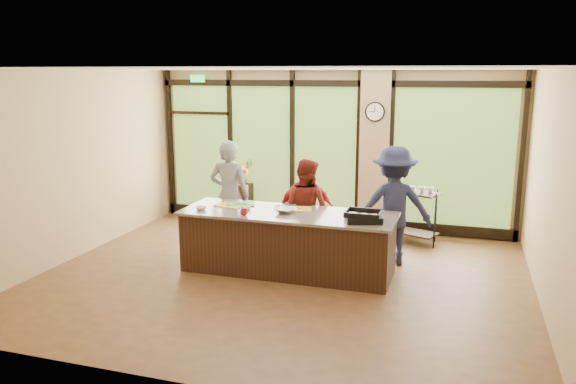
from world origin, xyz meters
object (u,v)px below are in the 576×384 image
Objects in this scene: island_base at (288,243)px; cook_right at (394,206)px; roasting_pan at (363,219)px; cook_left at (229,195)px; flower_stand at (241,203)px; bar_cart at (416,209)px.

island_base is 1.67× the size of cook_right.
island_base is at bearing 151.42° from roasting_pan.
cook_left is (-1.29, 0.81, 0.49)m from island_base.
island_base is 3.99× the size of flower_stand.
island_base reaches higher than flower_stand.
flower_stand is (-1.76, 2.45, -0.05)m from island_base.
island_base is 6.35× the size of roasting_pan.
flower_stand is at bearing -40.18° from cook_right.
cook_left is 3.24m from bar_cart.
bar_cart is (0.25, 1.17, -0.31)m from cook_right.
island_base is at bearing -109.06° from bar_cart.
roasting_pan is at bearing -82.71° from bar_cart.
cook_left reaches higher than island_base.
roasting_pan is 2.31m from bar_cart.
bar_cart is (0.54, 2.22, -0.35)m from roasting_pan.
bar_cart reaches higher than roasting_pan.
island_base is 1.60m from cook_left.
cook_left is 2.65m from roasting_pan.
island_base is at bearing 16.85° from cook_right.
roasting_pan is (1.16, -0.19, 0.52)m from island_base.
roasting_pan reaches higher than island_base.
cook_right reaches higher than roasting_pan.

